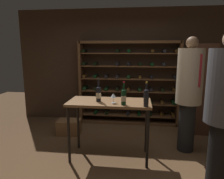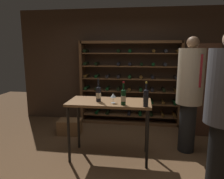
{
  "view_description": "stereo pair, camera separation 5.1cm",
  "coord_description": "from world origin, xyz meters",
  "px_view_note": "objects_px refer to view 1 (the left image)",
  "views": [
    {
      "loc": [
        0.37,
        -2.97,
        1.77
      ],
      "look_at": [
        -0.04,
        0.27,
        1.15
      ],
      "focal_mm": 33.57,
      "sensor_mm": 36.0,
      "label": 1
    },
    {
      "loc": [
        0.42,
        -2.97,
        1.77
      ],
      "look_at": [
        -0.04,
        0.27,
        1.15
      ],
      "focal_mm": 33.57,
      "sensor_mm": 36.0,
      "label": 2
    }
  ],
  "objects_px": {
    "wine_bottle_gold_foil": "(146,97)",
    "wine_glass_stemmed_right": "(113,96)",
    "wine_crate": "(69,127)",
    "tasting_table": "(109,108)",
    "person_bystander_dark_jacket": "(189,90)",
    "display_cabinet": "(202,90)",
    "wine_bottle_red_label": "(98,94)",
    "wine_bottle_green_slim": "(124,97)",
    "wine_rack": "(129,84)"
  },
  "relations": [
    {
      "from": "wine_rack",
      "to": "wine_glass_stemmed_right",
      "type": "height_order",
      "value": "wine_rack"
    },
    {
      "from": "wine_rack",
      "to": "wine_bottle_green_slim",
      "type": "bearing_deg",
      "value": -89.68
    },
    {
      "from": "person_bystander_dark_jacket",
      "to": "wine_crate",
      "type": "distance_m",
      "value": 2.53
    },
    {
      "from": "wine_rack",
      "to": "wine_bottle_gold_foil",
      "type": "distance_m",
      "value": 1.99
    },
    {
      "from": "wine_crate",
      "to": "wine_bottle_gold_foil",
      "type": "height_order",
      "value": "wine_bottle_gold_foil"
    },
    {
      "from": "wine_rack",
      "to": "wine_bottle_gold_foil",
      "type": "bearing_deg",
      "value": -80.19
    },
    {
      "from": "wine_crate",
      "to": "wine_bottle_red_label",
      "type": "distance_m",
      "value": 1.55
    },
    {
      "from": "wine_bottle_gold_foil",
      "to": "wine_bottle_red_label",
      "type": "bearing_deg",
      "value": 164.67
    },
    {
      "from": "wine_bottle_green_slim",
      "to": "wine_bottle_gold_foil",
      "type": "distance_m",
      "value": 0.33
    },
    {
      "from": "wine_bottle_red_label",
      "to": "wine_bottle_green_slim",
      "type": "xyz_separation_m",
      "value": [
        0.41,
        -0.15,
        -0.0
      ]
    },
    {
      "from": "person_bystander_dark_jacket",
      "to": "wine_bottle_red_label",
      "type": "relative_size",
      "value": 5.46
    },
    {
      "from": "wine_bottle_gold_foil",
      "to": "wine_glass_stemmed_right",
      "type": "relative_size",
      "value": 2.41
    },
    {
      "from": "wine_glass_stemmed_right",
      "to": "wine_bottle_gold_foil",
      "type": "bearing_deg",
      "value": -15.79
    },
    {
      "from": "wine_crate",
      "to": "person_bystander_dark_jacket",
      "type": "bearing_deg",
      "value": -11.03
    },
    {
      "from": "wine_rack",
      "to": "display_cabinet",
      "type": "relative_size",
      "value": 1.25
    },
    {
      "from": "wine_bottle_green_slim",
      "to": "wine_bottle_red_label",
      "type": "bearing_deg",
      "value": 159.28
    },
    {
      "from": "wine_bottle_red_label",
      "to": "wine_glass_stemmed_right",
      "type": "relative_size",
      "value": 2.42
    },
    {
      "from": "tasting_table",
      "to": "wine_bottle_red_label",
      "type": "distance_m",
      "value": 0.29
    },
    {
      "from": "tasting_table",
      "to": "display_cabinet",
      "type": "relative_size",
      "value": 0.69
    },
    {
      "from": "wine_crate",
      "to": "display_cabinet",
      "type": "xyz_separation_m",
      "value": [
        2.78,
        0.43,
        0.8
      ]
    },
    {
      "from": "tasting_table",
      "to": "wine_crate",
      "type": "xyz_separation_m",
      "value": [
        -0.99,
        0.87,
        -0.7
      ]
    },
    {
      "from": "wine_rack",
      "to": "display_cabinet",
      "type": "xyz_separation_m",
      "value": [
        1.55,
        -0.42,
        -0.02
      ]
    },
    {
      "from": "wine_rack",
      "to": "wine_glass_stemmed_right",
      "type": "bearing_deg",
      "value": -94.81
    },
    {
      "from": "wine_glass_stemmed_right",
      "to": "display_cabinet",
      "type": "bearing_deg",
      "value": 39.42
    },
    {
      "from": "wine_bottle_green_slim",
      "to": "wine_glass_stemmed_right",
      "type": "relative_size",
      "value": 2.35
    },
    {
      "from": "wine_rack",
      "to": "wine_bottle_red_label",
      "type": "height_order",
      "value": "wine_rack"
    },
    {
      "from": "tasting_table",
      "to": "wine_crate",
      "type": "bearing_deg",
      "value": 138.86
    },
    {
      "from": "wine_rack",
      "to": "display_cabinet",
      "type": "height_order",
      "value": "wine_rack"
    },
    {
      "from": "wine_glass_stemmed_right",
      "to": "wine_bottle_green_slim",
      "type": "bearing_deg",
      "value": -29.23
    },
    {
      "from": "wine_rack",
      "to": "wine_crate",
      "type": "distance_m",
      "value": 1.7
    },
    {
      "from": "wine_bottle_red_label",
      "to": "wine_bottle_gold_foil",
      "type": "relative_size",
      "value": 1.0
    },
    {
      "from": "person_bystander_dark_jacket",
      "to": "wine_bottle_red_label",
      "type": "height_order",
      "value": "person_bystander_dark_jacket"
    },
    {
      "from": "wine_crate",
      "to": "wine_bottle_green_slim",
      "type": "relative_size",
      "value": 1.36
    },
    {
      "from": "wine_rack",
      "to": "wine_glass_stemmed_right",
      "type": "relative_size",
      "value": 15.7
    },
    {
      "from": "tasting_table",
      "to": "person_bystander_dark_jacket",
      "type": "xyz_separation_m",
      "value": [
        1.31,
        0.42,
        0.25
      ]
    },
    {
      "from": "wine_glass_stemmed_right",
      "to": "person_bystander_dark_jacket",
      "type": "bearing_deg",
      "value": 23.12
    },
    {
      "from": "wine_bottle_gold_foil",
      "to": "wine_bottle_green_slim",
      "type": "bearing_deg",
      "value": 171.78
    },
    {
      "from": "wine_bottle_gold_foil",
      "to": "wine_glass_stemmed_right",
      "type": "distance_m",
      "value": 0.51
    },
    {
      "from": "wine_rack",
      "to": "wine_bottle_green_slim",
      "type": "distance_m",
      "value": 1.92
    },
    {
      "from": "wine_rack",
      "to": "person_bystander_dark_jacket",
      "type": "xyz_separation_m",
      "value": [
        1.08,
        -1.29,
        0.13
      ]
    },
    {
      "from": "wine_rack",
      "to": "wine_bottle_gold_foil",
      "type": "height_order",
      "value": "wine_rack"
    },
    {
      "from": "wine_bottle_green_slim",
      "to": "wine_rack",
      "type": "bearing_deg",
      "value": 90.32
    },
    {
      "from": "tasting_table",
      "to": "wine_glass_stemmed_right",
      "type": "distance_m",
      "value": 0.26
    },
    {
      "from": "display_cabinet",
      "to": "wine_glass_stemmed_right",
      "type": "distance_m",
      "value": 2.21
    },
    {
      "from": "wine_crate",
      "to": "wine_bottle_red_label",
      "type": "bearing_deg",
      "value": -47.95
    },
    {
      "from": "tasting_table",
      "to": "wine_bottle_red_label",
      "type": "height_order",
      "value": "wine_bottle_red_label"
    },
    {
      "from": "tasting_table",
      "to": "wine_bottle_green_slim",
      "type": "bearing_deg",
      "value": -40.01
    },
    {
      "from": "wine_crate",
      "to": "wine_bottle_green_slim",
      "type": "bearing_deg",
      "value": -40.92
    },
    {
      "from": "wine_crate",
      "to": "wine_bottle_gold_foil",
      "type": "xyz_separation_m",
      "value": [
        1.56,
        -1.12,
        0.94
      ]
    },
    {
      "from": "person_bystander_dark_jacket",
      "to": "wine_glass_stemmed_right",
      "type": "bearing_deg",
      "value": -130.28
    }
  ]
}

